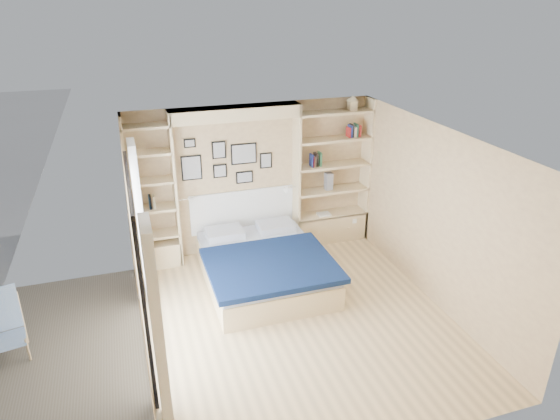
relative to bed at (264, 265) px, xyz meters
name	(u,v)px	position (x,y,z in m)	size (l,w,h in m)	color
ground	(298,319)	(0.17, -1.06, -0.28)	(4.50, 4.50, 0.00)	#E2BF85
room_shell	(241,208)	(-0.21, 0.46, 0.79)	(4.50, 4.50, 4.50)	tan
bed	(264,265)	(0.00, 0.00, 0.00)	(1.82, 2.31, 1.07)	beige
photo_gallery	(226,161)	(-0.28, 1.17, 1.32)	(1.48, 0.02, 0.82)	black
reading_lamps	(239,194)	(-0.13, 0.94, 0.82)	(1.92, 0.12, 0.15)	silver
shelf_decor	(318,150)	(1.25, 1.01, 1.40)	(3.52, 0.23, 2.03)	#A51E1E
deck	(6,376)	(-3.43, -1.06, -0.28)	(3.20, 4.00, 0.05)	#6A5E4E
deck_chair	(2,326)	(-3.46, -0.59, 0.09)	(0.62, 0.87, 0.79)	tan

